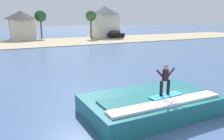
% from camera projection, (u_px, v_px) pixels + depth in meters
% --- Properties ---
extents(ground_plane, '(260.00, 260.00, 0.00)m').
position_uv_depth(ground_plane, '(179.00, 119.00, 11.54)').
color(ground_plane, '#415C8A').
extents(wave_crest, '(6.94, 4.12, 1.08)m').
position_uv_depth(wave_crest, '(150.00, 104.00, 12.11)').
color(wave_crest, '#1E666B').
rests_on(wave_crest, ground_plane).
extents(surfboard, '(1.93, 0.65, 0.06)m').
position_uv_depth(surfboard, '(166.00, 96.00, 11.62)').
color(surfboard, '#33A5CC').
rests_on(surfboard, wave_crest).
extents(surfer, '(1.17, 0.32, 1.62)m').
position_uv_depth(surfer, '(165.00, 78.00, 11.43)').
color(surfer, black).
rests_on(surfer, surfboard).
extents(shoreline_bank, '(120.00, 16.34, 0.11)m').
position_uv_depth(shoreline_bank, '(39.00, 43.00, 46.08)').
color(shoreline_bank, tan).
rests_on(shoreline_bank, ground_plane).
extents(car_far_shore, '(4.00, 2.12, 1.86)m').
position_uv_depth(car_far_shore, '(116.00, 34.00, 56.27)').
color(car_far_shore, black).
rests_on(car_far_shore, ground_plane).
extents(house_gabled_white, '(7.47, 7.47, 7.80)m').
position_uv_depth(house_gabled_white, '(105.00, 20.00, 57.99)').
color(house_gabled_white, silver).
rests_on(house_gabled_white, ground_plane).
extents(house_small_cottage, '(7.91, 7.91, 6.53)m').
position_uv_depth(house_small_cottage, '(22.00, 23.00, 52.29)').
color(house_small_cottage, beige).
rests_on(house_small_cottage, ground_plane).
extents(tree_tall_bare, '(2.72, 2.72, 6.70)m').
position_uv_depth(tree_tall_bare, '(40.00, 16.00, 53.61)').
color(tree_tall_bare, brown).
rests_on(tree_tall_bare, ground_plane).
extents(tree_short_bushy, '(2.51, 2.51, 6.65)m').
position_uv_depth(tree_short_bushy, '(91.00, 16.00, 53.22)').
color(tree_short_bushy, brown).
rests_on(tree_short_bushy, ground_plane).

